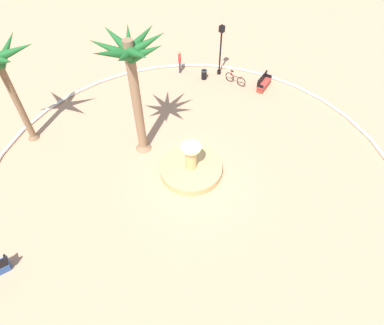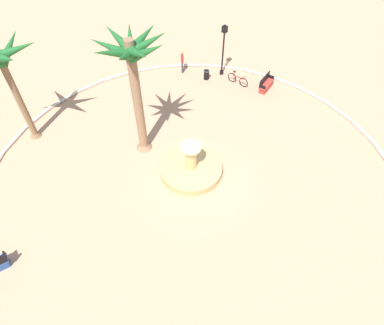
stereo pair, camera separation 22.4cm
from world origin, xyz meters
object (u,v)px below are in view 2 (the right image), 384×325
(palm_tree_by_curb, at_px, (133,67))
(person_cyclist_helmet, at_px, (182,61))
(bicycle_red_frame, at_px, (238,79))
(bench_east, at_px, (266,85))
(fountain, at_px, (191,168))
(trash_bin, at_px, (206,74))
(palm_tree_near_fountain, at_px, (3,66))
(lamppost, at_px, (223,46))

(palm_tree_by_curb, height_order, person_cyclist_helmet, palm_tree_by_curb)
(bicycle_red_frame, bearing_deg, palm_tree_by_curb, 89.65)
(bench_east, xyz_separation_m, bicycle_red_frame, (1.87, 0.89, 0.04))
(fountain, height_order, bench_east, fountain)
(bicycle_red_frame, bearing_deg, trash_bin, 26.49)
(fountain, xyz_separation_m, trash_bin, (5.43, -7.53, 0.09))
(fountain, height_order, trash_bin, fountain)
(palm_tree_by_curb, bearing_deg, fountain, -172.26)
(fountain, xyz_separation_m, palm_tree_near_fountain, (9.10, 4.42, 4.62))
(palm_tree_near_fountain, height_order, person_cyclist_helmet, palm_tree_near_fountain)
(fountain, distance_m, trash_bin, 9.28)
(fountain, xyz_separation_m, palm_tree_by_curb, (3.38, 0.46, 5.13))
(palm_tree_near_fountain, height_order, bicycle_red_frame, palm_tree_near_fountain)
(lamppost, relative_size, person_cyclist_helmet, 2.32)
(lamppost, height_order, person_cyclist_helmet, lamppost)
(trash_bin, bearing_deg, fountain, 125.81)
(lamppost, bearing_deg, trash_bin, 71.99)
(lamppost, distance_m, bicycle_red_frame, 2.56)
(person_cyclist_helmet, bearing_deg, palm_tree_near_fountain, 81.50)
(fountain, relative_size, trash_bin, 4.77)
(bench_east, bearing_deg, person_cyclist_helmet, 22.64)
(bench_east, distance_m, person_cyclist_helmet, 6.47)
(bench_east, bearing_deg, lamppost, 10.52)
(palm_tree_by_curb, height_order, lamppost, palm_tree_by_curb)
(fountain, relative_size, lamppost, 0.89)
(bench_east, xyz_separation_m, person_cyclist_helmet, (5.94, 2.48, 0.60))
(lamppost, bearing_deg, palm_tree_near_fountain, 72.84)
(bench_east, relative_size, bicycle_red_frame, 0.97)
(fountain, distance_m, palm_tree_by_curb, 6.16)
(palm_tree_near_fountain, xyz_separation_m, trash_bin, (-3.67, -11.95, -4.53))
(bench_east, bearing_deg, palm_tree_near_fountain, 61.16)
(palm_tree_by_curb, bearing_deg, trash_bin, -75.57)
(palm_tree_near_fountain, bearing_deg, fountain, -154.09)
(fountain, xyz_separation_m, bench_east, (1.45, -9.47, 0.05))
(palm_tree_by_curb, distance_m, bench_east, 11.32)
(lamppost, distance_m, person_cyclist_helmet, 3.28)
(palm_tree_near_fountain, xyz_separation_m, bicycle_red_frame, (-5.78, -13.00, -4.54))
(palm_tree_by_curb, height_order, trash_bin, palm_tree_by_curb)
(palm_tree_near_fountain, bearing_deg, palm_tree_by_curb, -145.31)
(lamppost, height_order, bicycle_red_frame, lamppost)
(fountain, bearing_deg, trash_bin, -54.19)
(fountain, bearing_deg, lamppost, -60.34)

